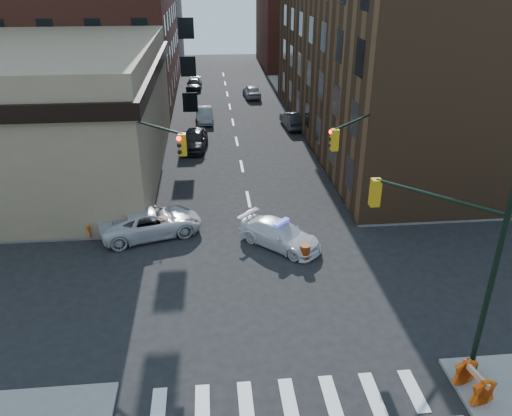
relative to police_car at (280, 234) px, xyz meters
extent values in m
plane|color=black|center=(-1.19, -3.87, -0.69)|extent=(140.00, 140.00, 0.00)
cube|color=gray|center=(-24.19, 28.88, -0.61)|extent=(34.00, 54.50, 0.15)
cube|color=gray|center=(21.81, 28.88, -0.61)|extent=(34.00, 54.50, 0.15)
cube|color=#503420|center=(11.81, 18.63, 6.31)|extent=(14.00, 34.00, 14.00)
cube|color=brown|center=(-17.19, 58.13, 7.31)|extent=(20.00, 18.00, 16.00)
cube|color=#5E291D|center=(12.81, 54.13, 5.31)|extent=(16.00, 16.00, 12.00)
cylinder|color=black|center=(5.61, -10.17, 3.46)|extent=(0.20, 0.20, 8.00)
cylinder|color=black|center=(5.61, -10.17, -0.29)|extent=(0.44, 0.44, 0.50)
cylinder|color=black|center=(4.02, -8.58, 5.96)|extent=(3.27, 3.27, 0.12)
cube|color=#BF8C0C|center=(2.43, -6.99, 5.46)|extent=(0.35, 0.35, 1.05)
sphere|color=#FF0C05|center=(2.58, -6.84, 5.81)|extent=(0.22, 0.22, 0.22)
sphere|color=black|center=(2.58, -6.84, 5.48)|extent=(0.22, 0.22, 0.22)
sphere|color=black|center=(2.58, -6.84, 5.15)|extent=(0.22, 0.22, 0.22)
cylinder|color=black|center=(-7.99, 2.43, 3.46)|extent=(0.20, 0.20, 8.00)
cylinder|color=black|center=(-7.99, 2.43, -0.29)|extent=(0.44, 0.44, 0.50)
cylinder|color=black|center=(-6.40, 0.84, 5.96)|extent=(3.27, 3.27, 0.12)
cube|color=#BF8C0C|center=(-4.81, -0.76, 5.46)|extent=(0.35, 0.35, 1.05)
sphere|color=#FF0C05|center=(-4.97, -0.91, 5.81)|extent=(0.22, 0.22, 0.22)
sphere|color=black|center=(-4.97, -0.91, 5.48)|extent=(0.22, 0.22, 0.22)
sphere|color=black|center=(-4.97, -0.91, 5.15)|extent=(0.22, 0.22, 0.22)
cylinder|color=black|center=(5.61, 2.43, 3.46)|extent=(0.20, 0.20, 8.00)
cylinder|color=black|center=(5.61, 2.43, -0.29)|extent=(0.44, 0.44, 0.50)
cylinder|color=black|center=(4.02, 0.84, 5.96)|extent=(3.27, 3.27, 0.12)
cube|color=#BF8C0C|center=(2.43, -0.76, 5.46)|extent=(0.35, 0.35, 1.05)
sphere|color=#FF0C05|center=(2.27, -0.60, 5.81)|extent=(0.22, 0.22, 0.22)
sphere|color=black|center=(2.27, -0.60, 5.48)|extent=(0.22, 0.22, 0.22)
sphere|color=black|center=(2.27, -0.60, 5.15)|extent=(0.22, 0.22, 0.22)
cylinder|color=black|center=(6.31, 22.13, 0.76)|extent=(0.24, 0.24, 2.60)
sphere|color=brown|center=(6.31, 22.13, 2.81)|extent=(3.00, 3.00, 3.00)
cylinder|color=black|center=(6.31, 30.13, 0.76)|extent=(0.24, 0.24, 2.60)
sphere|color=brown|center=(6.31, 30.13, 2.81)|extent=(3.00, 3.00, 3.00)
imported|color=white|center=(0.00, 0.00, 0.00)|extent=(4.71, 4.68, 1.37)
imported|color=silver|center=(-6.99, 1.93, 0.10)|extent=(6.12, 4.08, 1.56)
imported|color=black|center=(-4.78, 16.48, 0.13)|extent=(2.47, 5.00, 1.64)
imported|color=gray|center=(-3.94, 24.45, 0.03)|extent=(1.76, 4.41, 1.43)
imported|color=black|center=(-5.13, 38.96, -0.05)|extent=(1.97, 4.48, 1.28)
imported|color=black|center=(4.31, 21.78, 0.06)|extent=(1.97, 4.66, 1.50)
imported|color=#96979E|center=(1.57, 34.13, 0.05)|extent=(2.02, 4.42, 1.47)
imported|color=black|center=(-10.07, 4.84, 0.33)|extent=(0.75, 0.72, 1.73)
imported|color=black|center=(-10.11, 2.13, 0.32)|extent=(0.97, 0.83, 1.72)
imported|color=black|center=(-13.62, 5.10, 0.28)|extent=(0.96, 0.94, 1.62)
cylinder|color=#DD440A|center=(1.03, -1.72, -0.21)|extent=(0.55, 0.55, 0.95)
cylinder|color=orange|center=(-6.30, 1.73, -0.12)|extent=(0.70, 0.70, 1.13)
camera|label=1|loc=(-3.57, -23.21, 12.93)|focal=35.00mm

